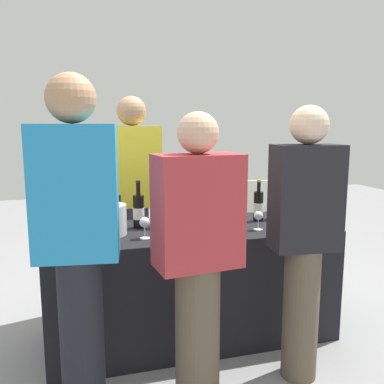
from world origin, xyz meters
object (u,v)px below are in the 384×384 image
wine_bottle_3 (202,207)px  wine_glass_1 (226,215)px  wine_bottle_4 (258,206)px  wine_bottle_5 (274,204)px  wine_bottle_2 (157,212)px  guest_0 (77,240)px  server_pouring (133,197)px  wine_bottle_0 (116,211)px  wine_bottle_1 (139,211)px  wine_glass_0 (145,223)px  wine_glass_2 (258,217)px  menu_board (250,229)px  guest_1 (198,255)px  ice_bucket (108,220)px  guest_2 (304,235)px

wine_bottle_3 → wine_glass_1: size_ratio=2.09×
wine_bottle_4 → wine_bottle_5: 0.15m
wine_bottle_2 → guest_0: size_ratio=0.17×
wine_glass_1 → server_pouring: size_ratio=0.08×
wine_bottle_4 → wine_bottle_5: same height
wine_bottle_4 → guest_0: bearing=-150.2°
wine_bottle_0 → wine_bottle_1: 0.16m
wine_glass_0 → wine_glass_2: (0.77, 0.01, -0.01)m
menu_board → guest_1: bearing=-116.2°
wine_glass_1 → server_pouring: server_pouring is taller
ice_bucket → guest_1: 0.79m
wine_bottle_4 → server_pouring: bearing=148.6°
wine_glass_1 → guest_1: (-0.37, -0.59, -0.06)m
wine_bottle_1 → guest_0: guest_0 is taller
server_pouring → wine_glass_2: bearing=135.9°
wine_glass_0 → wine_bottle_4: bearing=15.6°
wine_glass_0 → guest_2: size_ratio=0.09×
wine_bottle_1 → ice_bucket: wine_bottle_1 is taller
wine_glass_2 → guest_1: guest_1 is taller
server_pouring → guest_0: size_ratio=0.99×
wine_bottle_1 → guest_2: guest_2 is taller
wine_bottle_1 → menu_board: 1.54m
wine_bottle_1 → menu_board: size_ratio=0.34×
wine_bottle_2 → wine_bottle_5: (0.89, 0.03, 0.00)m
wine_glass_1 → guest_0: 1.11m
wine_bottle_3 → server_pouring: bearing=136.6°
guest_0 → guest_2: bearing=8.7°
wine_bottle_3 → ice_bucket: (-0.69, -0.19, -0.01)m
wine_glass_0 → ice_bucket: (-0.21, 0.16, -0.00)m
wine_bottle_4 → guest_0: size_ratio=0.18×
wine_bottle_1 → guest_2: size_ratio=0.21×
server_pouring → guest_2: (0.79, -1.23, -0.05)m
wine_bottle_4 → wine_glass_0: 0.91m
wine_bottle_4 → wine_glass_1: (-0.32, -0.17, -0.01)m
wine_glass_1 → menu_board: 1.31m
guest_0 → wine_glass_2: bearing=30.7°
ice_bucket → guest_2: guest_2 is taller
wine_bottle_1 → wine_bottle_4: size_ratio=1.07×
wine_bottle_0 → guest_2: size_ratio=0.20×
wine_bottle_4 → server_pouring: size_ratio=0.18×
guest_1 → menu_board: 1.98m
wine_bottle_5 → ice_bucket: size_ratio=1.27×
wine_bottle_2 → guest_2: bearing=-45.7°
wine_bottle_3 → ice_bucket: 0.71m
wine_glass_1 → wine_glass_2: wine_glass_1 is taller
wine_glass_1 → ice_bucket: ice_bucket is taller
wine_bottle_4 → server_pouring: server_pouring is taller
wine_bottle_3 → menu_board: size_ratio=0.31×
wine_bottle_2 → guest_2: (0.70, -0.71, -0.03)m
wine_glass_1 → guest_0: bearing=-149.9°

